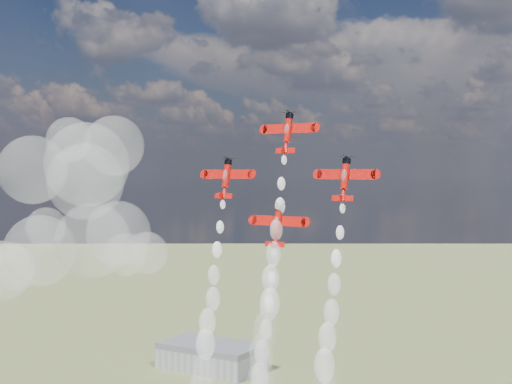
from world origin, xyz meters
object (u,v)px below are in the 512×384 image
at_px(hangar, 211,356).
at_px(plane_lead, 288,132).
at_px(plane_left, 226,178).
at_px(plane_right, 345,178).
at_px(plane_slot, 277,225).

distance_m(hangar, plane_lead, 242.89).
bearing_deg(plane_lead, plane_left, -171.16).
bearing_deg(hangar, plane_lead, -51.03).
height_order(hangar, plane_right, plane_right).
xyz_separation_m(hangar, plane_right, (152.09, -174.01, 91.44)).
xyz_separation_m(hangar, plane_slot, (139.11, -176.02, 82.58)).
bearing_deg(plane_right, plane_slot, -171.16).
height_order(plane_lead, plane_right, plane_lead).
relative_size(plane_lead, plane_right, 1.00).
bearing_deg(plane_right, hangar, 131.16).
distance_m(plane_lead, plane_left, 15.85).
relative_size(hangar, plane_slot, 4.34).
bearing_deg(plane_lead, plane_slot, -90.00).
xyz_separation_m(hangar, plane_left, (126.13, -174.01, 91.44)).
relative_size(plane_lead, plane_left, 1.00).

